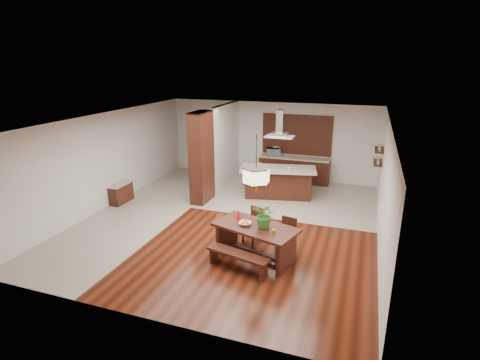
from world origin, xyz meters
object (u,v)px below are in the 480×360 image
at_px(fruit_bowl, 245,223).
at_px(microwave, 273,152).
at_px(dining_bench, 238,261).
at_px(range_hood, 280,124).
at_px(dining_chair_right, 286,236).
at_px(dining_table, 255,234).
at_px(pendant_lantern, 256,164).
at_px(kitchen_island, 278,182).
at_px(dining_chair_left, 252,226).
at_px(foliage_plant, 265,215).
at_px(island_cup, 289,168).
at_px(hallway_console, 121,193).

relative_size(fruit_bowl, microwave, 0.54).
bearing_deg(dining_bench, range_hood, 93.12).
bearing_deg(dining_chair_right, microwave, 120.03).
xyz_separation_m(dining_table, pendant_lantern, (0.00, 0.00, 1.66)).
bearing_deg(fruit_bowl, kitchen_island, 92.95).
height_order(dining_chair_left, dining_chair_right, dining_chair_left).
distance_m(dining_bench, dining_chair_right, 1.37).
height_order(dining_bench, microwave, microwave).
height_order(foliage_plant, island_cup, foliage_plant).
height_order(dining_bench, island_cup, island_cup).
distance_m(range_hood, microwave, 2.36).
bearing_deg(dining_chair_left, range_hood, 116.23).
distance_m(dining_bench, foliage_plant, 1.17).
distance_m(hallway_console, dining_table, 5.47).
bearing_deg(dining_chair_right, kitchen_island, 119.00).
bearing_deg(foliage_plant, dining_chair_left, 125.83).
xyz_separation_m(dining_chair_right, kitchen_island, (-1.08, 3.73, 0.08)).
distance_m(dining_bench, dining_chair_left, 1.37).
relative_size(dining_table, kitchen_island, 0.80).
xyz_separation_m(dining_chair_left, fruit_bowl, (0.04, -0.71, 0.37)).
relative_size(dining_bench, fruit_bowl, 5.25).
height_order(dining_table, range_hood, range_hood).
relative_size(hallway_console, dining_chair_left, 0.97).
distance_m(dining_table, dining_bench, 0.78).
height_order(range_hood, island_cup, range_hood).
xyz_separation_m(dining_bench, fruit_bowl, (-0.05, 0.64, 0.62)).
bearing_deg(dining_chair_right, range_hood, 118.99).
bearing_deg(dining_chair_left, dining_chair_right, 6.51).
relative_size(dining_chair_left, fruit_bowl, 3.23).
xyz_separation_m(dining_table, dining_bench, (-0.20, -0.66, -0.37)).
bearing_deg(kitchen_island, dining_chair_left, -99.02).
distance_m(hallway_console, dining_chair_right, 5.93).
bearing_deg(dining_table, dining_bench, -106.83).
bearing_deg(foliage_plant, dining_bench, -122.91).
height_order(dining_chair_left, fruit_bowl, dining_chair_left).
relative_size(dining_chair_right, foliage_plant, 1.45).
relative_size(dining_table, foliage_plant, 3.49).
bearing_deg(foliage_plant, kitchen_island, 99.31).
relative_size(dining_chair_left, island_cup, 8.30).
distance_m(hallway_console, range_hood, 5.55).
bearing_deg(dining_table, foliage_plant, -2.34).
bearing_deg(microwave, dining_table, -94.85).
distance_m(dining_bench, fruit_bowl, 0.89).
xyz_separation_m(dining_chair_left, microwave, (-0.81, 5.27, 0.64)).
xyz_separation_m(foliage_plant, range_hood, (-0.68, 4.16, 1.38)).
bearing_deg(range_hood, island_cup, -11.01).
bearing_deg(dining_chair_left, island_cup, 110.04).
relative_size(dining_table, fruit_bowl, 7.48).
relative_size(kitchen_island, range_hood, 2.90).
bearing_deg(fruit_bowl, pendant_lantern, 4.37).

